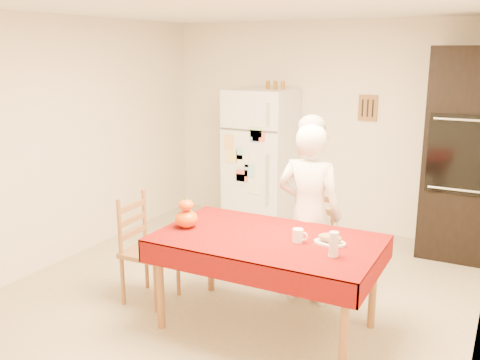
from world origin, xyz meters
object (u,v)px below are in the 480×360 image
Objects in this scene: pumpkin_lower at (186,219)px; chair_far at (309,235)px; coffee_mug at (298,235)px; oven_cabinet at (461,154)px; refrigerator at (261,159)px; wine_glass at (334,244)px; chair_left at (144,244)px; seated_woman at (309,214)px; bread_plate at (330,243)px; dining_table at (267,246)px.

chair_far is at bearing 53.61° from pumpkin_lower.
oven_cabinet is at bearing 69.28° from coffee_mug.
refrigerator is 2.45m from pumpkin_lower.
refrigerator is at bearing 124.98° from wine_glass.
chair_far is 5.06× the size of pumpkin_lower.
seated_woman is at bearing -66.16° from chair_left.
bread_plate is at bearing -106.11° from oven_cabinet.
seated_woman is at bearing 41.28° from pumpkin_lower.
refrigerator is at bearing -53.92° from seated_woman.
chair_left is at bearing -176.34° from bread_plate.
coffee_mug is at bearing -90.89° from chair_left.
chair_left is at bearing -90.58° from refrigerator.
dining_table is (1.15, -2.32, -0.16)m from refrigerator.
oven_cabinet reaches higher than dining_table.
oven_cabinet is (2.28, 0.05, 0.25)m from refrigerator.
oven_cabinet is 3.06m from pumpkin_lower.
dining_table is 1.79× the size of chair_far.
seated_woman is 1.06m from pumpkin_lower.
chair_far is 1.49m from chair_left.
coffee_mug reaches higher than dining_table.
chair_far is 5.40× the size of wine_glass.
chair_left reaches higher than coffee_mug.
seated_woman is (0.09, -0.26, 0.29)m from chair_far.
chair_far is 0.93m from coffee_mug.
pumpkin_lower is (-1.81, -2.45, -0.27)m from oven_cabinet.
chair_left is 0.59m from pumpkin_lower.
dining_table is 1.07× the size of seated_woman.
refrigerator reaches higher than pumpkin_lower.
coffee_mug is at bearing -68.87° from chair_far.
seated_woman is at bearing -120.19° from oven_cabinet.
wine_glass reaches higher than bread_plate.
oven_cabinet reaches higher than bread_plate.
pumpkin_lower is (-0.79, -0.70, 0.04)m from seated_woman.
wine_glass is 0.73× the size of bread_plate.
chair_far is at bearing -51.00° from refrigerator.
seated_woman reaches higher than coffee_mug.
seated_woman is 15.86× the size of coffee_mug.
chair_far is at bearing 119.63° from bread_plate.
chair_left is (-1.17, -0.03, -0.18)m from dining_table.
oven_cabinet reaches higher than chair_far.
chair_left is 1.45m from coffee_mug.
refrigerator is 17.00× the size of coffee_mug.
coffee_mug is (0.13, -0.60, 0.02)m from seated_woman.
coffee_mug is 0.53× the size of pumpkin_lower.
seated_woman is at bearing 124.06° from bread_plate.
oven_cabinet is 1.29× the size of dining_table.
chair_far is at bearing -55.70° from chair_left.
oven_cabinet reaches higher than chair_left.
coffee_mug is at bearing -110.72° from oven_cabinet.
chair_left is (-0.02, -2.34, -0.34)m from refrigerator.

